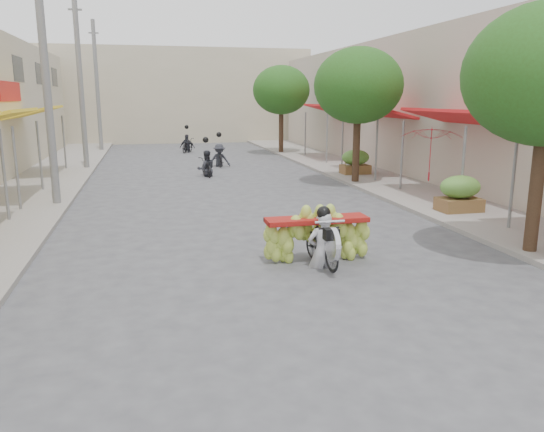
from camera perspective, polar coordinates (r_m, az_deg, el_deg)
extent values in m
plane|color=#525357|center=(6.89, 10.77, -16.66)|extent=(120.00, 120.00, 0.00)
cube|color=gray|center=(21.19, -25.18, 2.49)|extent=(4.00, 60.00, 0.12)
cube|color=gray|center=(22.81, 11.72, 4.06)|extent=(4.00, 60.00, 0.12)
cylinder|color=slate|center=(15.85, -26.83, 3.75)|extent=(0.08, 0.08, 2.55)
cylinder|color=slate|center=(17.20, -25.78, 4.44)|extent=(0.08, 0.08, 2.55)
cylinder|color=slate|center=(20.71, -23.70, 5.81)|extent=(0.08, 0.08, 2.55)
cube|color=yellow|center=(24.89, -24.19, 10.15)|extent=(1.77, 4.00, 0.53)
cylinder|color=slate|center=(23.06, -22.66, 6.49)|extent=(0.08, 0.08, 2.55)
cylinder|color=slate|center=(26.61, -21.45, 7.28)|extent=(0.08, 0.08, 2.55)
cube|color=red|center=(25.06, -26.38, 11.91)|extent=(0.10, 3.50, 0.80)
cube|color=#1E2328|center=(27.05, -25.68, 14.06)|extent=(0.08, 2.00, 1.10)
cube|color=#1E2328|center=(31.96, -23.78, 13.82)|extent=(0.08, 2.00, 1.10)
cube|color=#1E2328|center=(36.89, -22.39, 13.64)|extent=(0.08, 2.00, 1.10)
cube|color=#B8A899|center=(24.30, 24.02, 10.73)|extent=(8.00, 40.00, 6.00)
cylinder|color=slate|center=(14.55, 24.49, 3.29)|extent=(0.08, 0.08, 2.55)
cube|color=red|center=(18.24, 19.11, 10.06)|extent=(1.77, 4.20, 0.53)
cylinder|color=slate|center=(16.32, 19.82, 4.58)|extent=(0.08, 0.08, 2.55)
cylinder|color=slate|center=(19.59, 13.81, 6.18)|extent=(0.08, 0.08, 2.55)
cube|color=red|center=(23.54, 11.25, 10.92)|extent=(1.77, 4.20, 0.53)
cylinder|color=slate|center=(21.57, 11.16, 6.86)|extent=(0.08, 0.08, 2.55)
cylinder|color=slate|center=(25.06, 7.59, 7.76)|extent=(0.08, 0.08, 2.55)
cube|color=red|center=(29.12, 6.32, 11.36)|extent=(1.77, 4.20, 0.53)
cylinder|color=slate|center=(27.13, 5.93, 8.16)|extent=(0.08, 0.08, 2.55)
cylinder|color=slate|center=(30.73, 3.60, 8.72)|extent=(0.08, 0.08, 2.55)
cube|color=#C1B699|center=(43.53, -10.09, 12.62)|extent=(20.00, 6.00, 7.00)
cylinder|color=slate|center=(17.70, -23.17, 13.75)|extent=(0.24, 0.24, 8.00)
cylinder|color=slate|center=(26.62, -19.90, 13.29)|extent=(0.24, 0.24, 8.00)
cube|color=slate|center=(26.89, -20.44, 20.10)|extent=(0.60, 0.08, 0.08)
cylinder|color=slate|center=(35.58, -18.29, 13.04)|extent=(0.24, 0.24, 8.00)
cube|color=slate|center=(35.78, -18.66, 18.16)|extent=(0.60, 0.08, 0.08)
cylinder|color=#3A2719|center=(12.48, 26.59, 3.24)|extent=(0.28, 0.28, 3.20)
cylinder|color=#3A2719|center=(21.09, 9.06, 7.70)|extent=(0.28, 0.28, 3.20)
ellipsoid|color=#235619|center=(21.02, 9.28, 13.69)|extent=(3.40, 3.40, 2.90)
cylinder|color=#3A2719|center=(32.49, 0.99, 9.52)|extent=(0.28, 0.28, 3.20)
ellipsoid|color=#235619|center=(32.45, 1.00, 13.40)|extent=(3.40, 3.40, 2.90)
cube|color=brown|center=(16.32, 19.48, 1.38)|extent=(1.20, 0.80, 0.50)
ellipsoid|color=#569136|center=(16.23, 19.63, 3.39)|extent=(1.20, 0.88, 0.66)
cube|color=brown|center=(23.36, 8.94, 5.14)|extent=(1.20, 0.80, 0.50)
ellipsoid|color=#569136|center=(23.30, 8.99, 6.55)|extent=(1.20, 0.88, 0.66)
imported|color=black|center=(10.77, 5.36, -2.95)|extent=(0.62, 1.62, 0.93)
cylinder|color=silver|center=(10.14, 6.55, -3.06)|extent=(0.10, 0.66, 0.66)
cube|color=black|center=(10.18, 6.38, -1.94)|extent=(0.28, 0.22, 0.22)
cylinder|color=silver|center=(10.22, 6.23, -0.61)|extent=(0.60, 0.05, 0.05)
cube|color=maroon|center=(10.99, 4.83, -0.39)|extent=(2.14, 0.55, 0.10)
imported|color=silver|center=(10.56, 5.52, 0.52)|extent=(0.61, 0.45, 1.68)
sphere|color=black|center=(10.40, 5.67, 4.86)|extent=(0.28, 0.28, 0.28)
imported|color=#AA1622|center=(17.60, 16.86, 9.25)|extent=(2.56, 2.56, 1.75)
imported|color=silver|center=(23.38, 8.45, 6.72)|extent=(1.01, 0.92, 1.77)
imported|color=black|center=(23.28, -7.08, 5.23)|extent=(0.71, 1.47, 0.79)
imported|color=#2B2D34|center=(23.20, -7.13, 7.02)|extent=(0.85, 0.58, 1.65)
sphere|color=black|center=(23.16, -7.16, 8.14)|extent=(0.26, 0.26, 0.26)
imported|color=black|center=(26.50, -5.68, 6.30)|extent=(0.45, 1.58, 0.93)
imported|color=#2B2D34|center=(26.43, -5.71, 7.72)|extent=(1.06, 0.55, 1.65)
sphere|color=black|center=(26.40, -5.74, 8.71)|extent=(0.26, 0.26, 0.26)
imported|color=black|center=(33.74, -9.11, 7.50)|extent=(1.16, 1.64, 0.87)
imported|color=#2B2D34|center=(33.69, -9.15, 8.67)|extent=(1.11, 0.90, 1.65)
sphere|color=black|center=(33.66, -9.17, 9.44)|extent=(0.26, 0.26, 0.26)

